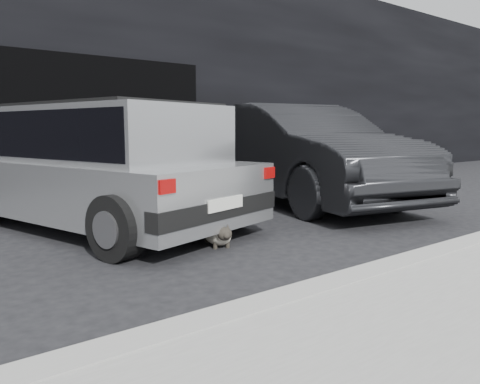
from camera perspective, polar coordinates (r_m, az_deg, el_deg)
ground at (r=5.60m, az=-9.23°, el=-5.07°), size 80.00×80.00×0.00m
building_facade at (r=11.46m, az=-19.95°, el=13.58°), size 34.00×4.00×5.00m
garage_opening at (r=9.50m, az=-15.80°, el=7.81°), size 4.00×0.10×2.60m
curb at (r=4.39m, az=20.13°, el=-8.19°), size 18.00×0.25×0.12m
silver_hatchback at (r=6.05m, az=-16.56°, el=3.62°), size 2.90×4.47×1.52m
second_car at (r=7.94m, az=7.27°, el=4.70°), size 2.80×5.26×1.65m
cat_siamese at (r=4.95m, az=-2.66°, el=-5.16°), size 0.43×0.78×0.28m
cat_white at (r=4.98m, az=-13.01°, el=-4.67°), size 0.68×0.51×0.36m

